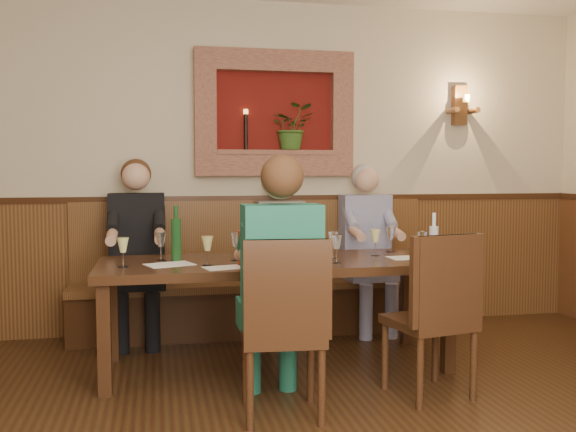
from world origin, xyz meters
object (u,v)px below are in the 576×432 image
at_px(person_bench_right, 368,262).
at_px(wine_bottle_green_a, 296,238).
at_px(spittoon_bucket, 253,247).
at_px(bench, 255,294).
at_px(wine_bottle_green_b, 176,238).
at_px(person_chair_front, 279,305).
at_px(person_bench_mid, 282,268).
at_px(person_bench_left, 137,267).
at_px(dining_table, 275,271).
at_px(chair_near_right, 430,349).
at_px(water_bottle, 434,243).
at_px(chair_near_left, 282,364).

height_order(person_bench_right, wine_bottle_green_a, person_bench_right).
bearing_deg(spittoon_bucket, bench, 80.63).
distance_m(bench, spittoon_bucket, 1.22).
relative_size(bench, wine_bottle_green_b, 7.93).
distance_m(person_chair_front, wine_bottle_green_a, 0.85).
relative_size(person_bench_mid, person_bench_right, 0.96).
bearing_deg(wine_bottle_green_b, person_bench_right, 24.06).
height_order(person_bench_left, wine_bottle_green_b, person_bench_left).
bearing_deg(dining_table, person_bench_left, 138.79).
bearing_deg(person_chair_front, chair_near_right, 1.09).
bearing_deg(wine_bottle_green_b, bench, 51.16).
distance_m(person_chair_front, water_bottle, 1.25).
xyz_separation_m(bench, person_chair_front, (-0.12, -1.72, 0.28)).
height_order(dining_table, bench, bench).
distance_m(spittoon_bucket, wine_bottle_green_b, 0.55).
xyz_separation_m(person_bench_left, person_bench_right, (1.91, 0.00, -0.02)).
xyz_separation_m(spittoon_bucket, water_bottle, (1.19, -0.20, 0.02)).
relative_size(chair_near_left, person_chair_front, 0.69).
xyz_separation_m(chair_near_right, person_bench_right, (0.14, 1.60, 0.30)).
xyz_separation_m(chair_near_right, wine_bottle_green_a, (-0.67, 0.73, 0.62)).
height_order(bench, chair_near_right, bench).
distance_m(dining_table, person_chair_front, 0.79).
height_order(chair_near_right, person_chair_front, person_chair_front).
relative_size(person_bench_left, person_chair_front, 1.00).
bearing_deg(person_chair_front, chair_near_left, -90.85).
relative_size(dining_table, water_bottle, 7.13).
height_order(person_bench_left, spittoon_bucket, person_bench_left).
xyz_separation_m(chair_near_left, wine_bottle_green_a, (0.27, 0.86, 0.61)).
distance_m(dining_table, spittoon_bucket, 0.29).
distance_m(chair_near_right, person_bench_right, 1.63).
bearing_deg(bench, person_bench_left, -173.62).
xyz_separation_m(bench, chair_near_right, (0.81, -1.70, -0.04)).
bearing_deg(spittoon_bucket, wine_bottle_green_a, 18.78).
bearing_deg(spittoon_bucket, person_bench_right, 40.71).
distance_m(person_bench_mid, person_chair_front, 1.65).
bearing_deg(person_chair_front, person_bench_left, 117.25).
height_order(bench, person_bench_mid, person_bench_mid).
height_order(chair_near_left, wine_bottle_green_b, wine_bottle_green_b).
bearing_deg(wine_bottle_green_a, chair_near_left, -107.21).
xyz_separation_m(dining_table, person_chair_front, (-0.12, -0.78, -0.07)).
bearing_deg(person_bench_right, person_bench_mid, 179.84).
bearing_deg(dining_table, person_bench_mid, 75.71).
bearing_deg(dining_table, wine_bottle_green_b, 170.60).
bearing_deg(wine_bottle_green_a, wine_bottle_green_b, 170.12).
xyz_separation_m(chair_near_left, wine_bottle_green_b, (-0.54, 1.01, 0.61)).
height_order(person_bench_left, water_bottle, person_bench_left).
bearing_deg(spittoon_bucket, wine_bottle_green_b, 153.00).
bearing_deg(person_bench_left, dining_table, -41.21).
xyz_separation_m(person_bench_mid, person_chair_front, (-0.34, -1.62, 0.05)).
xyz_separation_m(wine_bottle_green_a, wine_bottle_green_b, (-0.81, 0.14, -0.00)).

